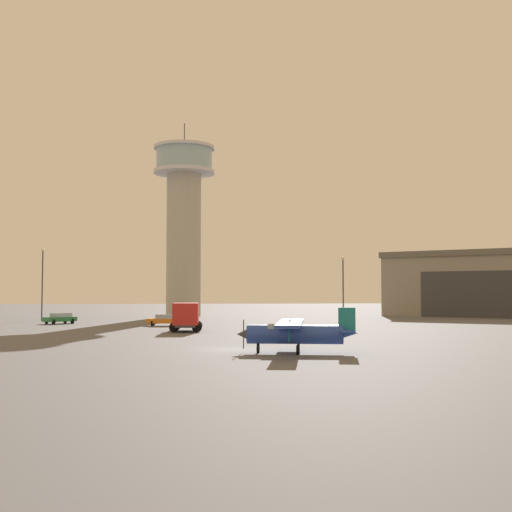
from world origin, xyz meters
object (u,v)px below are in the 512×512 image
object	(u,v)px
airplane_blue	(296,332)
light_post_west	(343,283)
truck_box_red	(186,315)
traffic_cone_mid_apron	(293,332)
light_post_north	(42,278)
control_tower	(184,215)
car_green	(60,318)
car_orange	(165,320)
traffic_cone_near_right	(281,336)

from	to	relation	value
airplane_blue	light_post_west	size ratio (longest dim) A/B	1.12
truck_box_red	traffic_cone_mid_apron	distance (m)	12.43
light_post_north	traffic_cone_mid_apron	bearing A→B (deg)	-53.03
control_tower	airplane_blue	world-z (taller)	control_tower
car_green	traffic_cone_mid_apron	distance (m)	36.60
car_green	car_orange	world-z (taller)	same
truck_box_red	control_tower	bearing A→B (deg)	2.91
light_post_north	traffic_cone_near_right	distance (m)	52.35
light_post_west	light_post_north	distance (m)	43.54
car_green	traffic_cone_near_right	bearing A→B (deg)	86.09
light_post_north	traffic_cone_near_right	xyz separation A→B (m)	(27.59, -44.11, -5.77)
car_orange	light_post_north	xyz separation A→B (m)	(-17.79, 19.75, 5.34)
airplane_blue	traffic_cone_near_right	bearing A→B (deg)	-82.52
truck_box_red	car_green	world-z (taller)	truck_box_red
control_tower	light_post_north	world-z (taller)	control_tower
control_tower	car_orange	distance (m)	35.98
airplane_blue	car_green	bearing A→B (deg)	-50.92
control_tower	light_post_north	size ratio (longest dim) A/B	3.16
car_green	light_post_north	world-z (taller)	light_post_north
car_green	traffic_cone_near_right	size ratio (longest dim) A/B	6.92
car_green	car_orange	bearing A→B (deg)	111.61
airplane_blue	light_post_north	size ratio (longest dim) A/B	0.96
truck_box_red	traffic_cone_near_right	bearing A→B (deg)	-145.04
car_green	light_post_west	xyz separation A→B (m)	(37.60, 1.82, 4.57)
truck_box_red	car_orange	bearing A→B (deg)	14.62
car_green	light_post_north	xyz separation A→B (m)	(-4.56, 12.63, 5.34)
car_orange	truck_box_red	bearing A→B (deg)	108.06
traffic_cone_mid_apron	control_tower	bearing A→B (deg)	99.72
airplane_blue	traffic_cone_mid_apron	bearing A→B (deg)	-87.51
truck_box_red	light_post_north	distance (m)	37.60
car_green	traffic_cone_near_right	distance (m)	39.01
light_post_north	truck_box_red	bearing A→B (deg)	-57.59
control_tower	traffic_cone_near_right	distance (m)	59.11
airplane_blue	traffic_cone_near_right	world-z (taller)	airplane_blue
car_green	car_orange	size ratio (longest dim) A/B	1.01
control_tower	light_post_west	distance (m)	33.52
truck_box_red	traffic_cone_mid_apron	size ratio (longest dim) A/B	9.43
airplane_blue	light_post_west	world-z (taller)	light_post_west
light_post_west	light_post_north	size ratio (longest dim) A/B	0.86
control_tower	light_post_west	size ratio (longest dim) A/B	3.67
light_post_west	traffic_cone_near_right	size ratio (longest dim) A/B	14.51
light_post_west	traffic_cone_mid_apron	world-z (taller)	light_post_west
truck_box_red	light_post_north	xyz separation A→B (m)	(-20.01, 31.52, 4.43)
light_post_north	traffic_cone_near_right	world-z (taller)	light_post_north
control_tower	car_orange	bearing A→B (deg)	-95.37
truck_box_red	traffic_cone_near_right	xyz separation A→B (m)	(7.57, -12.60, -1.34)
truck_box_red	traffic_cone_near_right	distance (m)	14.76
airplane_blue	traffic_cone_mid_apron	xyz separation A→B (m)	(3.22, 17.59, -1.07)
car_orange	traffic_cone_mid_apron	world-z (taller)	car_orange
traffic_cone_near_right	traffic_cone_mid_apron	world-z (taller)	traffic_cone_mid_apron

